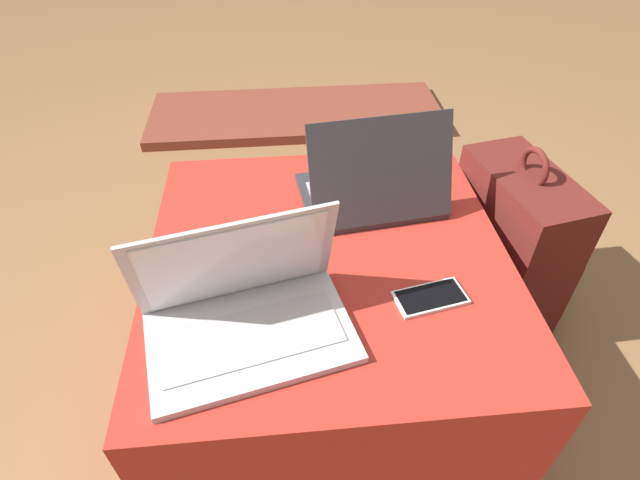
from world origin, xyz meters
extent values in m
plane|color=olive|center=(0.00, 0.00, 0.00)|extent=(14.00, 14.00, 0.00)
cube|color=maroon|center=(0.00, 0.00, 0.03)|extent=(0.77, 0.80, 0.05)
cube|color=#B22D23|center=(0.00, 0.00, 0.23)|extent=(0.80, 0.83, 0.36)
cube|color=silver|center=(-0.17, -0.22, 0.42)|extent=(0.42, 0.31, 0.02)
cube|color=#B2B2B7|center=(-0.17, -0.23, 0.43)|extent=(0.35, 0.20, 0.00)
cube|color=silver|center=(-0.19, -0.14, 0.54)|extent=(0.38, 0.15, 0.23)
cube|color=white|center=(-0.19, -0.14, 0.54)|extent=(0.34, 0.13, 0.20)
cube|color=#333338|center=(0.12, 0.20, 0.42)|extent=(0.36, 0.28, 0.02)
cube|color=#B2B2B7|center=(0.12, 0.20, 0.43)|extent=(0.31, 0.17, 0.00)
cube|color=#333338|center=(0.13, 0.12, 0.54)|extent=(0.34, 0.13, 0.23)
cube|color=#1E4799|center=(0.13, 0.12, 0.54)|extent=(0.31, 0.11, 0.21)
cube|color=white|center=(0.19, -0.16, 0.42)|extent=(0.16, 0.10, 0.01)
cube|color=black|center=(0.19, -0.16, 0.42)|extent=(0.14, 0.09, 0.00)
cube|color=#5B1E19|center=(0.52, 0.16, 0.24)|extent=(0.25, 0.39, 0.47)
cube|color=#4E1A15|center=(0.63, 0.19, 0.14)|extent=(0.12, 0.29, 0.21)
torus|color=#5B1E19|center=(0.52, 0.16, 0.50)|extent=(0.04, 0.10, 0.10)
cube|color=brown|center=(0.00, 1.41, 0.02)|extent=(1.40, 0.50, 0.04)
camera|label=1|loc=(-0.10, -0.81, 1.17)|focal=28.00mm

